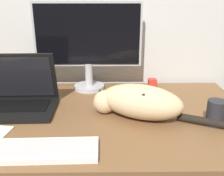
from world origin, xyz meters
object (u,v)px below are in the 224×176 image
object	(u,v)px
monitor	(88,41)
laptop	(15,99)
external_keyboard	(41,150)
coffee_mug	(216,113)
cat	(139,101)

from	to	relation	value
monitor	laptop	bearing A→B (deg)	-138.94
external_keyboard	coffee_mug	xyz separation A→B (m)	(0.63, 0.19, 0.04)
cat	coffee_mug	bearing A→B (deg)	10.54
laptop	external_keyboard	xyz separation A→B (m)	(0.19, -0.34, -0.04)
monitor	cat	xyz separation A→B (m)	(0.23, -0.35, -0.19)
laptop	coffee_mug	xyz separation A→B (m)	(0.83, -0.15, 0.00)
laptop	external_keyboard	bearing A→B (deg)	-62.26
external_keyboard	coffee_mug	bearing A→B (deg)	15.23
external_keyboard	coffee_mug	size ratio (longest dim) A/B	3.69
laptop	external_keyboard	size ratio (longest dim) A/B	0.96
monitor	coffee_mug	world-z (taller)	monitor
coffee_mug	monitor	bearing A→B (deg)	140.97
laptop	external_keyboard	world-z (taller)	laptop
monitor	external_keyboard	bearing A→B (deg)	-100.47
coffee_mug	laptop	bearing A→B (deg)	169.40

